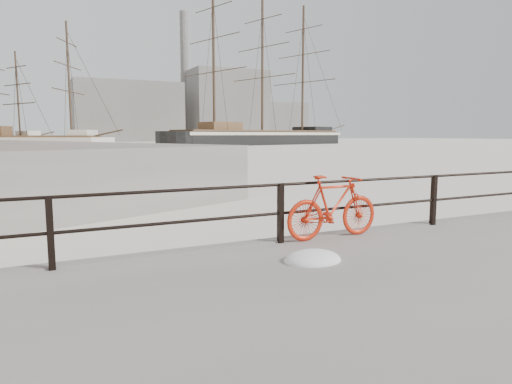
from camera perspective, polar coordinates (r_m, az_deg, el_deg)
name	(u,v)px	position (r m, az deg, el deg)	size (l,w,h in m)	color
ground	(426,240)	(10.02, 20.45, -5.65)	(400.00, 400.00, 0.00)	white
guardrail	(433,200)	(9.78, 21.30, -0.94)	(28.00, 0.10, 1.00)	black
bicycle	(333,207)	(8.03, 9.62, -1.81)	(1.85, 0.28, 1.12)	red
barque_black	(262,145)	(97.11, 0.78, 5.94)	(56.28, 18.42, 32.11)	black
schooner_mid	(32,148)	(82.05, -26.17, 4.97)	(28.59, 12.09, 20.59)	beige
industrial_west	(127,112)	(149.33, -15.84, 9.57)	(32.00, 18.00, 18.00)	gray
industrial_mid	(225,106)	(164.22, -3.89, 10.63)	(26.00, 20.00, 24.00)	gray
industrial_east	(275,122)	(178.39, 2.44, 8.76)	(20.00, 16.00, 14.00)	gray
smokestack	(185,77)	(165.41, -8.90, 14.02)	(2.80, 2.80, 44.00)	gray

